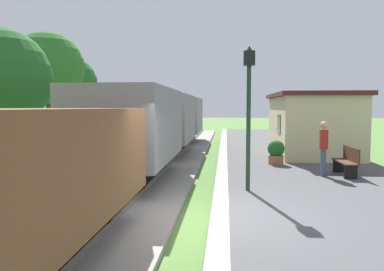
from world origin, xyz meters
TOP-DOWN VIEW (x-y plane):
  - ground_plane at (0.00, 0.00)m, footprint 160.00×160.00m
  - platform_slab at (3.20, 0.00)m, footprint 6.00×60.00m
  - platform_edge_stripe at (0.40, 0.00)m, footprint 0.36×60.00m
  - track_ballast at (-2.40, 0.00)m, footprint 3.80×60.00m
  - rail_near at (-1.68, 0.00)m, footprint 0.07×60.00m
  - rail_far at (-3.12, 0.00)m, footprint 0.07×60.00m
  - freight_train at (-2.40, 7.94)m, footprint 2.50×26.00m
  - station_hut at (4.40, 10.15)m, footprint 3.50×5.80m
  - bench_near_hut at (4.32, 4.76)m, footprint 0.42×1.50m
  - bench_down_platform at (4.32, 14.02)m, footprint 0.42×1.50m
  - person_waiting at (3.55, 4.62)m, footprint 0.29×0.41m
  - potted_planter at (2.41, 6.98)m, footprint 0.64×0.64m
  - lamp_post_near at (1.09, 2.33)m, footprint 0.28×0.28m
  - tree_trackside_mid at (-6.09, 3.25)m, footprint 2.93×2.93m
  - tree_trackside_far at (-7.94, 10.11)m, footprint 3.43×3.43m
  - tree_field_left at (-10.02, 17.41)m, footprint 3.83×3.83m

SIDE VIEW (x-z plane):
  - ground_plane at x=0.00m, z-range 0.00..0.00m
  - track_ballast at x=-2.40m, z-range 0.00..0.12m
  - platform_slab at x=3.20m, z-range 0.00..0.25m
  - rail_near at x=-1.68m, z-range 0.12..0.26m
  - rail_far at x=-3.12m, z-range 0.12..0.26m
  - platform_edge_stripe at x=0.40m, z-range 0.25..0.26m
  - bench_near_hut at x=4.32m, z-range 0.27..1.18m
  - bench_down_platform at x=4.32m, z-range 0.27..1.18m
  - potted_planter at x=2.41m, z-range 0.26..1.18m
  - person_waiting at x=3.55m, z-range 0.33..2.04m
  - freight_train at x=-2.40m, z-range 0.26..2.98m
  - station_hut at x=4.40m, z-range 0.26..3.04m
  - lamp_post_near at x=1.09m, z-range 0.95..4.65m
  - tree_trackside_mid at x=-6.09m, z-range 0.88..5.60m
  - tree_field_left at x=-10.02m, z-range 0.99..6.83m
  - tree_trackside_far at x=-7.94m, z-range 1.26..7.24m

